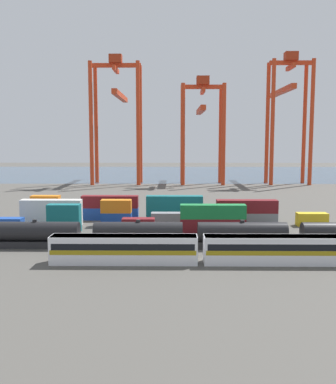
# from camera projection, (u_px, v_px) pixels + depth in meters

# --- Properties ---
(ground_plane) EXTENTS (420.00, 420.00, 0.00)m
(ground_plane) POSITION_uv_depth(u_px,v_px,m) (187.00, 202.00, 122.86)
(ground_plane) COLOR #4C4944
(harbour_water) EXTENTS (400.00, 110.00, 0.01)m
(harbour_water) POSITION_uv_depth(u_px,v_px,m) (181.00, 173.00, 226.97)
(harbour_water) COLOR #384C60
(harbour_water) RESTS_ON ground_plane
(passenger_train) EXTENTS (62.96, 3.14, 3.90)m
(passenger_train) POSITION_uv_depth(u_px,v_px,m) (277.00, 248.00, 61.03)
(passenger_train) COLOR silver
(passenger_train) RESTS_ON ground_plane
(freight_tank_row) EXTENTS (63.63, 3.03, 4.49)m
(freight_tank_row) POSITION_uv_depth(u_px,v_px,m) (190.00, 234.00, 70.05)
(freight_tank_row) COLOR #232326
(freight_tank_row) RESTS_ON ground_plane
(shipping_container_1) EXTENTS (6.04, 2.44, 2.60)m
(shipping_container_1) POSITION_uv_depth(u_px,v_px,m) (64.00, 225.00, 82.31)
(shipping_container_1) COLOR #146066
(shipping_container_1) RESTS_ON ground_plane
(shipping_container_2) EXTENTS (6.04, 2.44, 2.60)m
(shipping_container_2) POSITION_uv_depth(u_px,v_px,m) (64.00, 211.00, 82.00)
(shipping_container_2) COLOR #146066
(shipping_container_2) RESTS_ON shipping_container_1
(shipping_container_3) EXTENTS (6.04, 2.44, 2.60)m
(shipping_container_3) POSITION_uv_depth(u_px,v_px,m) (138.00, 225.00, 82.15)
(shipping_container_3) COLOR maroon
(shipping_container_3) RESTS_ON ground_plane
(shipping_container_4) EXTENTS (12.10, 2.44, 2.60)m
(shipping_container_4) POSITION_uv_depth(u_px,v_px,m) (213.00, 225.00, 81.98)
(shipping_container_4) COLOR maroon
(shipping_container_4) RESTS_ON ground_plane
(shipping_container_5) EXTENTS (12.10, 2.44, 2.60)m
(shipping_container_5) POSITION_uv_depth(u_px,v_px,m) (213.00, 211.00, 81.68)
(shipping_container_5) COLOR #197538
(shipping_container_5) RESTS_ON shipping_container_4
(shipping_container_6) EXTENTS (12.10, 2.44, 2.60)m
(shipping_container_6) POSITION_uv_depth(u_px,v_px,m) (52.00, 219.00, 88.72)
(shipping_container_6) COLOR silver
(shipping_container_6) RESTS_ON ground_plane
(shipping_container_7) EXTENTS (12.10, 2.44, 2.60)m
(shipping_container_7) POSITION_uv_depth(u_px,v_px,m) (51.00, 206.00, 88.41)
(shipping_container_7) COLOR silver
(shipping_container_7) RESTS_ON shipping_container_6
(shipping_container_8) EXTENTS (6.04, 2.44, 2.60)m
(shipping_container_8) POSITION_uv_depth(u_px,v_px,m) (116.00, 219.00, 88.56)
(shipping_container_8) COLOR #1C4299
(shipping_container_8) RESTS_ON ground_plane
(shipping_container_9) EXTENTS (6.04, 2.44, 2.60)m
(shipping_container_9) POSITION_uv_depth(u_px,v_px,m) (116.00, 206.00, 88.26)
(shipping_container_9) COLOR orange
(shipping_container_9) RESTS_ON shipping_container_8
(shipping_container_10) EXTENTS (12.10, 2.44, 2.60)m
(shipping_container_10) POSITION_uv_depth(u_px,v_px,m) (181.00, 219.00, 88.41)
(shipping_container_10) COLOR slate
(shipping_container_10) RESTS_ON ground_plane
(shipping_container_11) EXTENTS (12.10, 2.44, 2.60)m
(shipping_container_11) POSITION_uv_depth(u_px,v_px,m) (247.00, 219.00, 88.25)
(shipping_container_11) COLOR slate
(shipping_container_11) RESTS_ON ground_plane
(shipping_container_12) EXTENTS (12.10, 2.44, 2.60)m
(shipping_container_12) POSITION_uv_depth(u_px,v_px,m) (247.00, 206.00, 87.95)
(shipping_container_12) COLOR maroon
(shipping_container_12) RESTS_ON shipping_container_11
(shipping_container_13) EXTENTS (6.04, 2.44, 2.60)m
(shipping_container_13) POSITION_uv_depth(u_px,v_px,m) (312.00, 219.00, 88.10)
(shipping_container_13) COLOR gold
(shipping_container_13) RESTS_ON ground_plane
(shipping_container_14) EXTENTS (6.04, 2.44, 2.60)m
(shipping_container_14) POSITION_uv_depth(u_px,v_px,m) (46.00, 213.00, 95.11)
(shipping_container_14) COLOR gold
(shipping_container_14) RESTS_ON ground_plane
(shipping_container_15) EXTENTS (6.04, 2.44, 2.60)m
(shipping_container_15) POSITION_uv_depth(u_px,v_px,m) (46.00, 202.00, 94.80)
(shipping_container_15) COLOR orange
(shipping_container_15) RESTS_ON shipping_container_14
(shipping_container_16) EXTENTS (12.10, 2.44, 2.60)m
(shipping_container_16) POSITION_uv_depth(u_px,v_px,m) (110.00, 214.00, 94.95)
(shipping_container_16) COLOR #1C4299
(shipping_container_16) RESTS_ON ground_plane
(shipping_container_17) EXTENTS (12.10, 2.44, 2.60)m
(shipping_container_17) POSITION_uv_depth(u_px,v_px,m) (110.00, 202.00, 94.64)
(shipping_container_17) COLOR maroon
(shipping_container_17) RESTS_ON shipping_container_16
(shipping_container_18) EXTENTS (12.10, 2.44, 2.60)m
(shipping_container_18) POSITION_uv_depth(u_px,v_px,m) (174.00, 214.00, 94.78)
(shipping_container_18) COLOR #146066
(shipping_container_18) RESTS_ON ground_plane
(shipping_container_19) EXTENTS (12.10, 2.44, 2.60)m
(shipping_container_19) POSITION_uv_depth(u_px,v_px,m) (174.00, 202.00, 94.48)
(shipping_container_19) COLOR #146066
(shipping_container_19) RESTS_ON shipping_container_18
(shipping_container_20) EXTENTS (12.10, 2.44, 2.60)m
(shipping_container_20) POSITION_uv_depth(u_px,v_px,m) (239.00, 214.00, 94.62)
(shipping_container_20) COLOR #197538
(shipping_container_20) RESTS_ON ground_plane
(gantry_crane_west) EXTENTS (19.30, 39.87, 49.36)m
(gantry_crane_west) POSITION_uv_depth(u_px,v_px,m) (117.00, 107.00, 172.89)
(gantry_crane_west) COLOR red
(gantry_crane_west) RESTS_ON ground_plane
(gantry_crane_central) EXTENTS (16.88, 34.20, 41.27)m
(gantry_crane_central) POSITION_uv_depth(u_px,v_px,m) (202.00, 119.00, 172.46)
(gantry_crane_central) COLOR red
(gantry_crane_central) RESTS_ON ground_plane
(gantry_crane_east) EXTENTS (16.24, 39.38, 50.17)m
(gantry_crane_east) POSITION_uv_depth(u_px,v_px,m) (287.00, 106.00, 172.01)
(gantry_crane_east) COLOR red
(gantry_crane_east) RESTS_ON ground_plane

